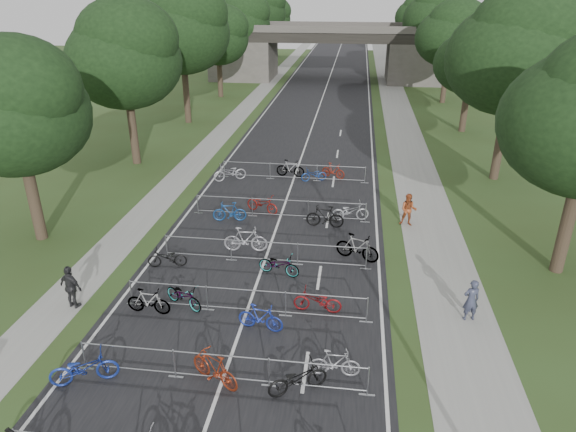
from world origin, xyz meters
name	(u,v)px	position (x,y,z in m)	size (l,w,h in m)	color
road	(321,103)	(0.00, 50.00, 0.01)	(11.00, 140.00, 0.01)	black
sidewalk_right	(396,105)	(8.00, 50.00, 0.01)	(3.00, 140.00, 0.01)	gray
sidewalk_left	(252,101)	(-7.50, 50.00, 0.01)	(2.00, 140.00, 0.01)	gray
lane_markings	(321,103)	(0.00, 50.00, 0.00)	(0.12, 140.00, 0.00)	silver
overpass_bridge	(330,52)	(0.00, 65.00, 3.53)	(31.00, 8.00, 7.05)	#4B4943
tree_left_0	(15,110)	(-11.39, 15.93, 6.49)	(6.72, 6.72, 10.25)	#33261C
tree_left_1	(125,57)	(-11.39, 27.93, 7.30)	(7.56, 7.56, 11.53)	#33261C
tree_right_1	(518,53)	(13.11, 27.93, 7.90)	(8.18, 8.18, 12.47)	#33261C
tree_left_2	(182,29)	(-11.39, 39.93, 8.12)	(8.40, 8.40, 12.81)	#33261C
tree_right_2	(473,60)	(13.11, 39.93, 5.95)	(6.16, 6.16, 9.39)	#33261C
tree_left_3	(219,36)	(-11.39, 51.93, 6.49)	(6.72, 6.72, 10.25)	#33261C
tree_right_3	(452,35)	(13.11, 51.93, 6.92)	(7.17, 7.17, 10.93)	#33261C
tree_left_4	(242,21)	(-11.39, 63.93, 7.30)	(7.56, 7.56, 11.53)	#33261C
tree_right_4	(437,18)	(13.11, 63.93, 7.90)	(8.18, 8.18, 12.47)	#33261C
tree_left_5	(259,10)	(-11.39, 75.93, 8.12)	(8.40, 8.40, 12.81)	#33261C
tree_right_5	(425,27)	(13.11, 75.93, 5.95)	(6.16, 6.16, 9.39)	#33261C
tree_left_6	(272,17)	(-11.39, 87.93, 6.49)	(6.72, 6.72, 10.25)	#33261C
tree_right_6	(417,16)	(13.11, 87.93, 6.92)	(7.17, 7.17, 10.93)	#33261C
barrier_row_2	(221,368)	(0.00, 7.20, 0.55)	(9.70, 0.08, 1.10)	#999CA1
barrier_row_3	(246,301)	(0.00, 11.00, 0.55)	(9.70, 0.08, 1.10)	#999CA1
barrier_row_4	(264,252)	(0.00, 15.00, 0.55)	(9.70, 0.08, 1.10)	#999CA1
barrier_row_5	(280,208)	(0.00, 20.00, 0.55)	(9.70, 0.08, 1.10)	#999CA1
barrier_row_6	(293,172)	(0.00, 26.00, 0.55)	(9.70, 0.08, 1.10)	#999CA1
bike_8	(84,368)	(-4.30, 6.61, 0.56)	(0.74, 2.12, 1.12)	#1B3198
bike_9	(215,368)	(-0.19, 7.12, 0.58)	(0.55, 1.94, 1.16)	maroon
bike_10	(298,379)	(2.45, 7.08, 0.52)	(0.69, 1.97, 1.03)	black
bike_11	(335,363)	(3.55, 7.95, 0.50)	(0.47, 1.67, 1.01)	#96979D
bike_12	(148,301)	(-3.71, 10.51, 0.53)	(0.50, 1.76, 1.06)	#999CA1
bike_13	(184,296)	(-2.51, 11.12, 0.50)	(0.66, 1.90, 1.00)	#999CA1
bike_14	(260,318)	(0.74, 10.05, 0.52)	(0.49, 1.75, 1.05)	#1D31A0
bike_15	(317,301)	(2.72, 11.44, 0.49)	(0.65, 1.87, 0.98)	maroon
bike_16	(167,258)	(-4.23, 14.03, 0.46)	(0.60, 1.73, 0.91)	black
bike_17	(246,240)	(-1.05, 15.94, 0.63)	(0.59, 2.08, 1.25)	#9F9EA5
bike_18	(279,265)	(0.83, 14.03, 0.50)	(0.66, 1.91, 1.00)	#999CA1
bike_19	(357,247)	(4.20, 15.83, 0.63)	(0.59, 2.10, 1.26)	#999CA1
bike_20	(230,212)	(-2.61, 19.21, 0.54)	(0.51, 1.81, 1.09)	navy
bike_21	(262,204)	(-1.08, 20.58, 0.52)	(0.69, 1.98, 1.04)	maroon
bike_22	(325,217)	(2.49, 19.15, 0.59)	(0.56, 1.98, 1.19)	black
bike_23	(350,211)	(3.78, 20.14, 0.53)	(0.70, 2.01, 1.05)	#A6A8AE
bike_24	(230,173)	(-4.05, 25.32, 0.56)	(0.74, 2.12, 1.11)	#A5A5AD
bike_25	(290,168)	(-0.27, 26.57, 0.57)	(0.54, 1.90, 1.14)	#999CA1
bike_26	(314,175)	(1.34, 25.95, 0.44)	(0.58, 1.67, 0.88)	#1A3F93
bike_27	(333,171)	(2.54, 26.72, 0.50)	(0.47, 1.66, 1.00)	maroon
pedestrian_a	(471,300)	(8.44, 11.71, 0.86)	(0.62, 0.41, 1.71)	#34384E
pedestrian_b	(408,210)	(6.80, 19.94, 0.87)	(0.85, 0.66, 1.74)	#A14823
pedestrian_c	(71,287)	(-6.80, 10.52, 0.90)	(1.06, 0.44, 1.80)	#252527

